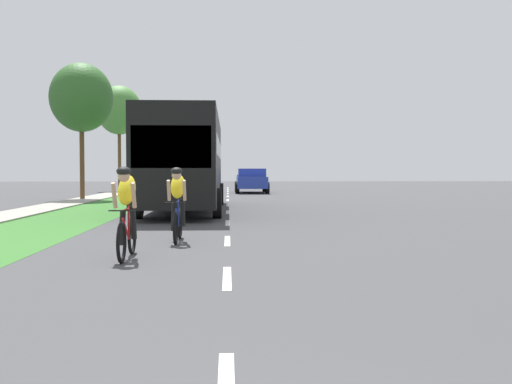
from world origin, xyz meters
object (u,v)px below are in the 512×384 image
Objects in this scene: cyclist_lead at (126,212)px; cyclist_trailing at (178,204)px; bus_black at (186,158)px; pickup_blue at (251,181)px; street_tree_near at (81,98)px; street_tree_far at (119,110)px.

cyclist_lead is 1.00× the size of cyclist_trailing.
cyclist_lead is 12.26m from bus_black.
pickup_blue is (2.65, 27.00, 0.02)m from cyclist_trailing.
street_tree_near reaches higher than bus_black.
street_tree_near is (-6.01, 8.55, 3.30)m from bus_black.
bus_black is at bearing -54.91° from street_tree_near.
cyclist_lead is 0.24× the size of street_tree_near.
pickup_blue is 0.72× the size of street_tree_near.
cyclist_trailing is at bearing -77.42° from street_tree_far.
street_tree_near is (-9.19, -8.58, 4.46)m from pickup_blue.
cyclist_trailing is 20.05m from street_tree_near.
street_tree_near is at bearing 109.53° from cyclist_trailing.
cyclist_lead is at bearing -105.91° from cyclist_trailing.
bus_black is 1.64× the size of street_tree_near.
cyclist_lead is 22.03m from street_tree_near.
cyclist_trailing is 0.22× the size of street_tree_far.
bus_black is (0.14, 12.21, 1.17)m from cyclist_lead.
street_tree_near is (-6.53, 18.42, 4.47)m from cyclist_trailing.
street_tree_far reaches higher than bus_black.
pickup_blue is at bearing 43.03° from street_tree_near.
street_tree_near is (-5.87, 20.76, 4.47)m from cyclist_lead.
cyclist_lead is at bearing -74.22° from street_tree_near.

